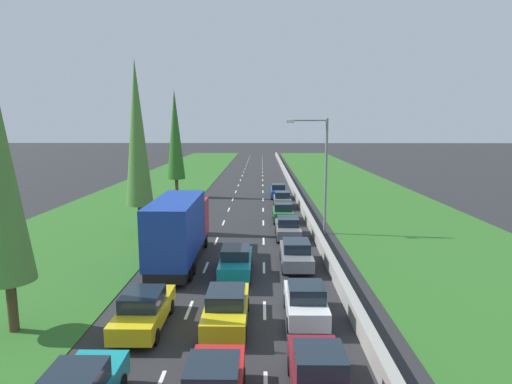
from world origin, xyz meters
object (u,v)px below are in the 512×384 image
(grey_sedan_right_lane, at_px, (296,254))
(poplar_tree_nearest, at_px, (1,177))
(yellow_sedan_left_lane, at_px, (144,310))
(blue_box_truck_left_lane, at_px, (179,229))
(poplar_tree_second, at_px, (137,134))
(street_light_mast, at_px, (322,168))
(green_hatchback_right_lane, at_px, (283,212))
(teal_sedan_centre_lane, at_px, (236,261))
(grey_sedan_right_lane_fourth, at_px, (288,228))
(grey_hatchback_right_lane, at_px, (282,200))
(maroon_hatchback_right_lane, at_px, (318,373))
(yellow_sedan_centre_lane, at_px, (226,307))
(white_hatchback_right_lane, at_px, (306,302))
(blue_hatchback_right_lane, at_px, (278,191))
(poplar_tree_third, at_px, (175,135))

(grey_sedan_right_lane, xyz_separation_m, poplar_tree_nearest, (-12.31, -8.41, 5.65))
(yellow_sedan_left_lane, distance_m, blue_box_truck_left_lane, 8.70)
(poplar_tree_second, height_order, street_light_mast, poplar_tree_second)
(green_hatchback_right_lane, xyz_separation_m, blue_box_truck_left_lane, (-6.92, -11.77, 1.35))
(blue_box_truck_left_lane, relative_size, poplar_tree_second, 0.69)
(teal_sedan_centre_lane, xyz_separation_m, poplar_tree_second, (-8.22, 9.86, 7.02))
(grey_sedan_right_lane_fourth, relative_size, poplar_tree_second, 0.33)
(grey_hatchback_right_lane, relative_size, poplar_tree_second, 0.29)
(grey_sedan_right_lane_fourth, bearing_deg, poplar_tree_nearest, -129.04)
(green_hatchback_right_lane, xyz_separation_m, poplar_tree_second, (-11.57, -3.86, 6.99))
(teal_sedan_centre_lane, bearing_deg, yellow_sedan_left_lane, -117.52)
(grey_sedan_right_lane_fourth, bearing_deg, blue_box_truck_left_lane, -138.99)
(grey_hatchback_right_lane, bearing_deg, blue_box_truck_left_lane, -111.24)
(maroon_hatchback_right_lane, bearing_deg, grey_sedan_right_lane, 88.64)
(blue_box_truck_left_lane, bearing_deg, yellow_sedan_centre_lane, -66.83)
(green_hatchback_right_lane, bearing_deg, street_light_mast, -57.39)
(grey_sedan_right_lane, relative_size, blue_box_truck_left_lane, 0.48)
(grey_hatchback_right_lane, height_order, yellow_sedan_left_lane, grey_hatchback_right_lane)
(yellow_sedan_centre_lane, height_order, poplar_tree_second, poplar_tree_second)
(grey_sedan_right_lane, height_order, poplar_tree_second, poplar_tree_second)
(white_hatchback_right_lane, distance_m, yellow_sedan_centre_lane, 3.45)
(poplar_tree_second, relative_size, street_light_mast, 1.51)
(grey_hatchback_right_lane, relative_size, blue_hatchback_right_lane, 1.00)
(poplar_tree_nearest, bearing_deg, yellow_sedan_left_lane, 4.04)
(green_hatchback_right_lane, height_order, grey_hatchback_right_lane, same)
(poplar_tree_nearest, xyz_separation_m, poplar_tree_third, (0.06, 34.00, 0.94))
(maroon_hatchback_right_lane, distance_m, grey_hatchback_right_lane, 31.65)
(white_hatchback_right_lane, xyz_separation_m, blue_hatchback_right_lane, (0.02, 31.97, 0.00))
(white_hatchback_right_lane, height_order, street_light_mast, street_light_mast)
(grey_sedan_right_lane_fourth, bearing_deg, white_hatchback_right_lane, -90.25)
(blue_box_truck_left_lane, xyz_separation_m, poplar_tree_second, (-4.65, 7.91, 5.65))
(blue_hatchback_right_lane, distance_m, poplar_tree_second, 21.22)
(maroon_hatchback_right_lane, xyz_separation_m, white_hatchback_right_lane, (0.15, 5.45, 0.00))
(white_hatchback_right_lane, xyz_separation_m, teal_sedan_centre_lane, (-3.39, 5.80, -0.02))
(grey_hatchback_right_lane, bearing_deg, teal_sedan_centre_lane, -100.00)
(yellow_sedan_left_lane, height_order, poplar_tree_third, poplar_tree_third)
(yellow_sedan_centre_lane, distance_m, street_light_mast, 17.51)
(grey_sedan_right_lane_fourth, xyz_separation_m, street_light_mast, (2.63, 1.39, 4.42))
(grey_hatchback_right_lane, height_order, poplar_tree_second, poplar_tree_second)
(poplar_tree_third, bearing_deg, poplar_tree_second, -88.38)
(green_hatchback_right_lane, height_order, poplar_tree_nearest, poplar_tree_nearest)
(poplar_tree_nearest, bearing_deg, blue_hatchback_right_lane, 69.84)
(teal_sedan_centre_lane, height_order, poplar_tree_nearest, poplar_tree_nearest)
(maroon_hatchback_right_lane, relative_size, yellow_sedan_left_lane, 0.87)
(white_hatchback_right_lane, relative_size, grey_hatchback_right_lane, 1.00)
(grey_sedan_right_lane_fourth, distance_m, poplar_tree_nearest, 20.21)
(grey_sedan_right_lane, bearing_deg, yellow_sedan_left_lane, -131.08)
(yellow_sedan_left_lane, xyz_separation_m, teal_sedan_centre_lane, (3.46, 6.64, 0.00))
(grey_sedan_right_lane, height_order, yellow_sedan_centre_lane, same)
(grey_sedan_right_lane_fourth, distance_m, poplar_tree_third, 23.44)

